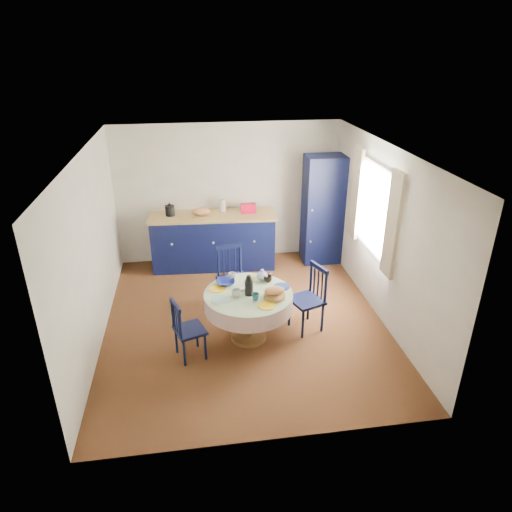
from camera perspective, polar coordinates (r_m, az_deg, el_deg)
The scene contains 17 objects.
floor at distance 6.80m, azimuth -1.43°, elevation -8.03°, with size 4.50×4.50×0.00m, color black.
ceiling at distance 5.82m, azimuth -1.71°, elevation 13.01°, with size 4.50×4.50×0.00m, color white.
wall_back at distance 8.31m, azimuth -3.48°, elevation 7.83°, with size 4.00×0.02×2.50m, color beige.
wall_left at distance 6.31m, azimuth -19.89°, elevation 0.49°, with size 0.02×4.50×2.50m, color beige.
wall_right at distance 6.72m, azimuth 15.63°, elevation 2.61°, with size 0.02×4.50×2.50m, color beige.
window at distance 6.87m, azimuth 14.58°, elevation 5.66°, with size 0.10×1.74×1.45m.
kitchen_counter at distance 8.22m, azimuth -5.35°, elevation 2.02°, with size 2.25×0.82×1.23m.
pantry_cabinet at distance 8.32m, azimuth 8.34°, elevation 5.70°, with size 0.69×0.51×1.97m.
dining_table at distance 6.12m, azimuth -0.86°, elevation -5.62°, with size 1.18×1.18×0.99m.
chair_left at distance 5.92m, azimuth -8.62°, elevation -9.04°, with size 0.46×0.47×0.84m.
chair_far at distance 6.91m, azimuth -2.91°, elevation -2.69°, with size 0.53×0.52×0.99m.
chair_right at distance 6.44m, azimuth 6.64°, elevation -5.24°, with size 0.53×0.54×0.96m.
mug_a at distance 5.98m, azimuth -2.49°, elevation -4.60°, with size 0.12×0.12×0.09m, color silver.
mug_b at distance 5.88m, azimuth -0.06°, elevation -5.13°, with size 0.10×0.10×0.09m, color #306E76.
mug_c at distance 6.31m, azimuth 1.50°, elevation -2.85°, with size 0.12×0.12×0.09m, color black.
mug_d at distance 6.36m, azimuth -2.97°, elevation -2.58°, with size 0.11×0.11×0.10m, color silver.
cobalt_bowl at distance 6.26m, azimuth -3.81°, elevation -3.31°, with size 0.25×0.25×0.06m, color navy.
Camera 1 is at (-0.67, -5.65, 3.74)m, focal length 32.00 mm.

